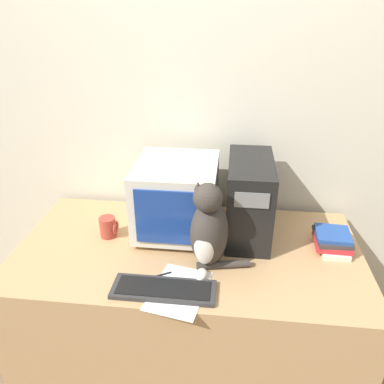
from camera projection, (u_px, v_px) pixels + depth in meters
The scene contains 10 objects.
wall_back at pixel (199, 119), 1.99m from camera, with size 7.00×0.05×2.50m.
desk at pixel (188, 307), 1.96m from camera, with size 1.63×0.83×0.76m.
crt_monitor at pixel (177, 197), 1.84m from camera, with size 0.39×0.43×0.37m.
computer_tower at pixel (249, 198), 1.82m from camera, with size 0.21×0.44×0.39m.
keyboard at pixel (164, 289), 1.51m from camera, with size 0.42×0.14×0.02m.
cat at pixel (209, 230), 1.60m from camera, with size 0.29×0.27×0.41m.
book_stack at pixel (332, 241), 1.76m from camera, with size 0.16×0.20×0.09m.
pen at pixel (154, 277), 1.59m from camera, with size 0.14×0.09×0.01m.
paper_sheet at pixel (178, 290), 1.52m from camera, with size 0.26×0.33×0.00m.
mug at pixel (109, 227), 1.85m from camera, with size 0.09×0.08×0.10m.
Camera 1 is at (0.19, -1.04, 1.81)m, focal length 35.00 mm.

